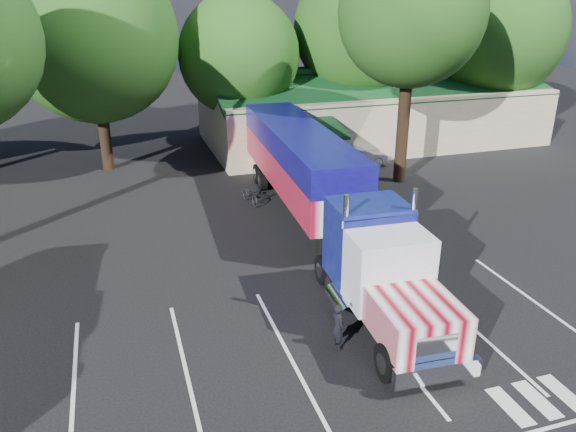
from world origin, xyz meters
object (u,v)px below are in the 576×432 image
object	(u,v)px
semi_truck	(315,180)
woman	(338,326)
bicycle	(250,195)
silver_sedan	(358,157)

from	to	relation	value
semi_truck	woman	bearing A→B (deg)	-102.41
semi_truck	bicycle	xyz separation A→B (m)	(-1.95, 4.62, -2.07)
semi_truck	bicycle	world-z (taller)	semi_truck
woman	silver_sedan	xyz separation A→B (m)	(8.70, 17.86, -0.14)
bicycle	woman	bearing A→B (deg)	-102.89
semi_truck	silver_sedan	size ratio (longest dim) A/B	5.54
bicycle	silver_sedan	distance (m)	9.29
semi_truck	silver_sedan	bearing A→B (deg)	58.18
woman	semi_truck	bearing A→B (deg)	-28.48
woman	silver_sedan	bearing A→B (deg)	-39.03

